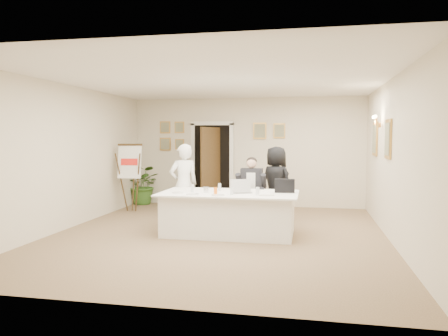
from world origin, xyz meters
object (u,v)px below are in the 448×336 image
object	(u,v)px
steel_jug	(206,189)
seated_man	(251,190)
laptop_bag	(285,186)
flip_chart	(131,181)
conference_table	(229,213)
standing_man	(184,184)
standing_woman	(276,183)
oj_glass	(215,191)
laptop	(242,185)
potted_palm	(144,185)
paper_stack	(266,195)

from	to	relation	value
steel_jug	seated_man	bearing A→B (deg)	57.66
seated_man	laptop_bag	world-z (taller)	seated_man
seated_man	flip_chart	world-z (taller)	flip_chart
conference_table	standing_man	world-z (taller)	standing_man
standing_woman	laptop_bag	distance (m)	1.44
oj_glass	seated_man	bearing A→B (deg)	71.75
standing_man	oj_glass	distance (m)	1.44
oj_glass	laptop	bearing A→B (deg)	43.42
flip_chart	standing_woman	xyz separation A→B (m)	(3.49, -0.37, 0.05)
standing_man	potted_palm	world-z (taller)	standing_man
conference_table	seated_man	distance (m)	1.08
paper_stack	conference_table	bearing A→B (deg)	158.53
laptop_bag	paper_stack	distance (m)	0.54
flip_chart	laptop_bag	bearing A→B (deg)	-25.47
potted_palm	flip_chart	bearing A→B (deg)	-82.93
laptop	oj_glass	world-z (taller)	laptop
flip_chart	seated_man	bearing A→B (deg)	-17.32
laptop	paper_stack	bearing A→B (deg)	-48.41
standing_man	laptop	bearing A→B (deg)	115.68
seated_man	oj_glass	world-z (taller)	seated_man
flip_chart	standing_woman	distance (m)	3.51
laptop	oj_glass	size ratio (longest dim) A/B	2.87
oj_glass	steel_jug	bearing A→B (deg)	130.67
standing_man	oj_glass	world-z (taller)	standing_man
laptop_bag	conference_table	bearing A→B (deg)	-174.41
conference_table	flip_chart	size ratio (longest dim) A/B	1.57
standing_woman	laptop_bag	bearing A→B (deg)	131.26
paper_stack	oj_glass	size ratio (longest dim) A/B	2.07
laptop	laptop_bag	distance (m)	0.78
seated_man	potted_palm	xyz separation A→B (m)	(-3.17, 2.14, -0.17)
standing_man	laptop_bag	size ratio (longest dim) A/B	4.57
standing_woman	laptop	size ratio (longest dim) A/B	4.26
seated_man	standing_man	xyz separation A→B (m)	(-1.36, -0.25, 0.12)
seated_man	laptop_bag	bearing A→B (deg)	-35.47
seated_man	oj_glass	bearing A→B (deg)	-94.37
seated_man	steel_jug	distance (m)	1.29
standing_man	standing_woman	world-z (taller)	standing_man
potted_palm	oj_glass	bearing A→B (deg)	-52.11
standing_man	steel_jug	xyz separation A→B (m)	(0.67, -0.84, 0.01)
laptop	laptop_bag	size ratio (longest dim) A/B	1.03
flip_chart	laptop	size ratio (longest dim) A/B	4.27
standing_man	standing_woman	bearing A→B (deg)	169.04
conference_table	laptop_bag	xyz separation A→B (m)	(1.00, 0.16, 0.51)
flip_chart	paper_stack	size ratio (longest dim) A/B	5.92
conference_table	laptop_bag	world-z (taller)	laptop_bag
conference_table	laptop	world-z (taller)	laptop
flip_chart	steel_jug	size ratio (longest dim) A/B	14.48
standing_woman	steel_jug	xyz separation A→B (m)	(-1.15, -1.66, 0.04)
conference_table	standing_woman	bearing A→B (deg)	64.86
paper_stack	standing_man	bearing A→B (deg)	150.15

